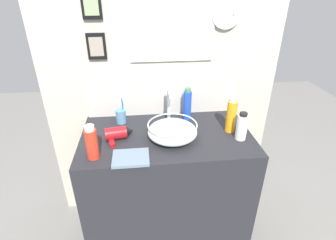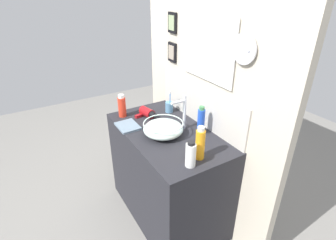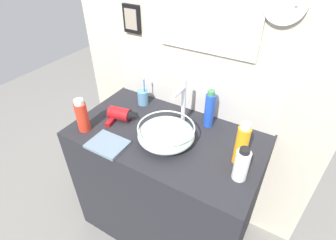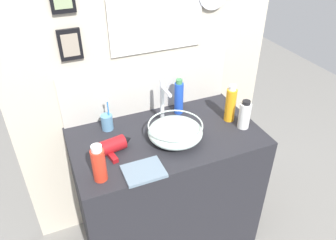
% 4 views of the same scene
% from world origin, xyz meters
% --- Properties ---
extents(ground_plane, '(6.00, 6.00, 0.00)m').
position_xyz_m(ground_plane, '(0.00, 0.00, 0.00)').
color(ground_plane, gray).
extents(vanity_counter, '(1.05, 0.60, 0.83)m').
position_xyz_m(vanity_counter, '(0.00, 0.00, 0.42)').
color(vanity_counter, '#232328').
rests_on(vanity_counter, ground).
extents(back_panel, '(1.59, 0.10, 2.32)m').
position_xyz_m(back_panel, '(0.00, 0.33, 1.16)').
color(back_panel, beige).
rests_on(back_panel, ground).
extents(glass_bowl_sink, '(0.30, 0.30, 0.10)m').
position_xyz_m(glass_bowl_sink, '(0.03, -0.05, 0.89)').
color(glass_bowl_sink, silver).
rests_on(glass_bowl_sink, vanity_counter).
extents(faucet, '(0.02, 0.13, 0.28)m').
position_xyz_m(faucet, '(0.03, 0.12, 0.99)').
color(faucet, silver).
rests_on(faucet, vanity_counter).
extents(hair_drier, '(0.18, 0.15, 0.08)m').
position_xyz_m(hair_drier, '(-0.29, -0.02, 0.87)').
color(hair_drier, maroon).
rests_on(hair_drier, vanity_counter).
extents(toothbrush_cup, '(0.07, 0.07, 0.20)m').
position_xyz_m(toothbrush_cup, '(-0.28, 0.19, 0.88)').
color(toothbrush_cup, '#598CB2').
rests_on(toothbrush_cup, vanity_counter).
extents(shampoo_bottle, '(0.06, 0.06, 0.19)m').
position_xyz_m(shampoo_bottle, '(-0.41, -0.19, 0.93)').
color(shampoo_bottle, red).
rests_on(shampoo_bottle, vanity_counter).
extents(soap_dispenser, '(0.06, 0.06, 0.23)m').
position_xyz_m(soap_dispenser, '(0.40, -0.00, 0.94)').
color(soap_dispenser, orange).
rests_on(soap_dispenser, vanity_counter).
extents(spray_bottle, '(0.05, 0.05, 0.22)m').
position_xyz_m(spray_bottle, '(0.16, 0.19, 0.94)').
color(spray_bottle, blue).
rests_on(spray_bottle, vanity_counter).
extents(lotion_bottle, '(0.06, 0.06, 0.17)m').
position_xyz_m(lotion_bottle, '(0.44, -0.10, 0.92)').
color(lotion_bottle, white).
rests_on(lotion_bottle, vanity_counter).
extents(hand_towel, '(0.19, 0.15, 0.02)m').
position_xyz_m(hand_towel, '(-0.22, -0.23, 0.84)').
color(hand_towel, slate).
rests_on(hand_towel, vanity_counter).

